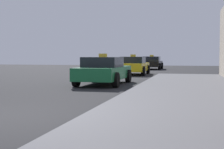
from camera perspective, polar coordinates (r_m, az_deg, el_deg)
name	(u,v)px	position (r m, az deg, el deg)	size (l,w,h in m)	color
sidewalk	(184,124)	(6.26, 12.24, -8.33)	(4.00, 32.00, 0.15)	#5B5B60
car_green	(104,71)	(15.28, -1.41, 0.69)	(1.97, 4.34, 1.43)	#196638
car_yellow	(133,66)	(23.46, 3.72, 1.56)	(1.96, 4.01, 1.43)	yellow
car_black	(152,63)	(33.17, 6.88, 2.02)	(1.98, 4.13, 1.43)	black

